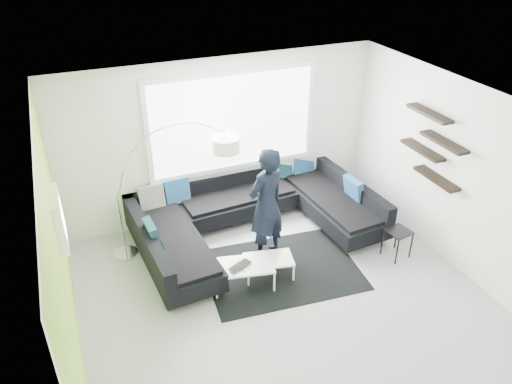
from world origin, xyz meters
TOP-DOWN VIEW (x-y plane):
  - ground at (0.00, 0.00)m, footprint 5.50×5.50m
  - room_shell at (0.04, 0.21)m, footprint 5.54×5.04m
  - sectional_sofa at (0.21, 1.47)m, footprint 3.96×2.61m
  - rug at (0.24, 0.51)m, footprint 2.43×1.87m
  - coffee_table at (-0.22, 0.44)m, footprint 1.23×0.87m
  - arc_lamp at (-1.90, 1.81)m, footprint 2.01×0.80m
  - side_table at (2.05, 0.15)m, footprint 0.40×0.40m
  - person at (0.16, 0.95)m, footprint 0.98×0.90m
  - laptop at (-0.46, 0.34)m, footprint 0.53×0.50m

SIDE VIEW (x-z plane):
  - ground at x=0.00m, z-range 0.00..0.00m
  - rug at x=0.24m, z-range 0.00..0.01m
  - coffee_table at x=-0.22m, z-range 0.00..0.37m
  - side_table at x=2.05m, z-range 0.00..0.47m
  - sectional_sofa at x=0.21m, z-range -0.05..0.77m
  - laptop at x=-0.46m, z-range 0.37..0.40m
  - person at x=0.16m, z-range 0.00..1.85m
  - arc_lamp at x=-1.90m, z-range 0.00..2.11m
  - room_shell at x=0.04m, z-range 0.40..3.22m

